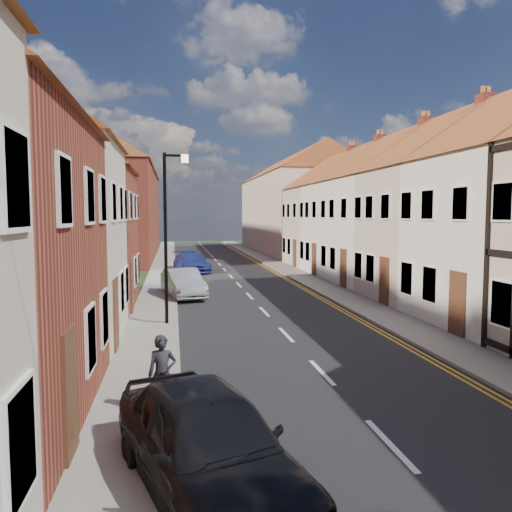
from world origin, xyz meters
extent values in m
cube|color=black|center=(0.00, 30.00, 0.01)|extent=(7.00, 90.00, 0.02)
cube|color=#9B938D|center=(-4.40, 30.00, 0.06)|extent=(1.80, 90.00, 0.12)
cube|color=#9B938D|center=(4.40, 30.00, 0.06)|extent=(1.80, 90.00, 0.12)
cube|color=#B3A696|center=(9.30, 23.50, 3.00)|extent=(8.00, 5.00, 6.00)
cube|color=brown|center=(9.30, 21.60, 8.20)|extent=(0.60, 0.60, 1.60)
cube|color=beige|center=(9.30, 28.90, 3.00)|extent=(8.00, 5.80, 6.00)
cube|color=brown|center=(9.30, 26.60, 8.20)|extent=(0.60, 0.60, 1.60)
cube|color=beige|center=(9.30, 34.30, 3.00)|extent=(8.00, 5.00, 6.00)
cube|color=brown|center=(9.30, 32.40, 8.20)|extent=(0.60, 0.60, 1.60)
cube|color=#B3A696|center=(9.30, 39.70, 3.00)|extent=(8.00, 5.80, 6.00)
cube|color=brown|center=(9.30, 37.40, 8.20)|extent=(0.60, 0.60, 1.60)
cube|color=brown|center=(-9.30, 23.85, 2.90)|extent=(8.00, 6.10, 5.80)
cube|color=brown|center=(-9.30, 21.40, 8.00)|extent=(0.60, 0.60, 1.60)
cube|color=#B3A696|center=(9.30, 55.00, 4.00)|extent=(8.00, 24.00, 8.00)
cube|color=brown|center=(-9.30, 50.00, 4.00)|extent=(8.00, 24.00, 8.00)
cylinder|color=black|center=(-3.90, 20.00, 3.12)|extent=(0.12, 0.12, 6.00)
cube|color=black|center=(-3.55, 20.00, 6.02)|extent=(0.70, 0.08, 0.08)
cube|color=#FFD899|center=(-3.20, 20.00, 5.92)|extent=(0.25, 0.15, 0.28)
imported|color=black|center=(-3.20, 8.98, 0.77)|extent=(3.10, 4.87, 1.54)
imported|color=#A6AAAE|center=(-3.20, 26.29, 0.69)|extent=(2.27, 4.40, 1.38)
imported|color=navy|center=(-2.39, 37.13, 0.68)|extent=(2.83, 4.95, 1.35)
imported|color=#232228|center=(-3.88, 11.81, 0.88)|extent=(0.56, 0.37, 1.52)
camera|label=1|loc=(-3.63, 2.21, 3.95)|focal=35.00mm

